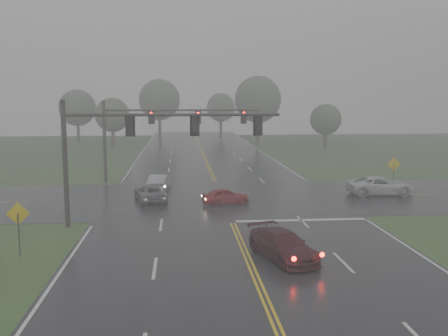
{
  "coord_description": "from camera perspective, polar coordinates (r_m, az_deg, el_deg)",
  "views": [
    {
      "loc": [
        -3.27,
        -16.5,
        7.86
      ],
      "look_at": [
        -0.38,
        16.0,
        3.27
      ],
      "focal_mm": 40.0,
      "sensor_mm": 36.0,
      "label": 1
    }
  ],
  "objects": [
    {
      "name": "sedan_silver",
      "position": [
        43.15,
        -7.39,
        -2.55
      ],
      "size": [
        1.97,
        4.37,
        1.39
      ],
      "primitive_type": "imported",
      "rotation": [
        0.0,
        0.0,
        3.02
      ],
      "color": "#A3A6AB",
      "rests_on": "ground"
    },
    {
      "name": "sedan_maroon",
      "position": [
        25.08,
        6.71,
        -10.31
      ],
      "size": [
        3.32,
        5.1,
        1.38
      ],
      "primitive_type": "imported",
      "rotation": [
        0.0,
        0.0,
        0.32
      ],
      "color": "#36090F",
      "rests_on": "ground"
    },
    {
      "name": "tree_ne_a",
      "position": [
        85.19,
        3.88,
        7.83
      ],
      "size": [
        7.88,
        7.88,
        11.57
      ],
      "color": "#362C23",
      "rests_on": "ground"
    },
    {
      "name": "tree_n_mid",
      "position": [
        95.73,
        -7.4,
        7.73
      ],
      "size": [
        7.76,
        7.76,
        11.4
      ],
      "color": "#362C23",
      "rests_on": "ground"
    },
    {
      "name": "signal_gantry_far",
      "position": [
        46.96,
        -8.01,
        4.92
      ],
      "size": [
        14.57,
        0.39,
        7.64
      ],
      "color": "black",
      "rests_on": "ground"
    },
    {
      "name": "stop_bar",
      "position": [
        32.81,
        8.81,
        -5.95
      ],
      "size": [
        8.5,
        0.5,
        0.01
      ],
      "primitive_type": "cube",
      "color": "silver",
      "rests_on": "ground"
    },
    {
      "name": "ground",
      "position": [
        18.56,
        5.79,
        -17.09
      ],
      "size": [
        180.0,
        180.0,
        0.0
      ],
      "primitive_type": "plane",
      "color": "#324E21",
      "rests_on": "ground"
    },
    {
      "name": "sedan_red",
      "position": [
        37.25,
        0.18,
        -4.17
      ],
      "size": [
        3.71,
        1.96,
        1.2
      ],
      "primitive_type": "imported",
      "rotation": [
        0.0,
        0.0,
        1.73
      ],
      "color": "maroon",
      "rests_on": "ground"
    },
    {
      "name": "tree_nw_b",
      "position": [
        91.04,
        -16.42,
        6.61
      ],
      "size": [
        6.36,
        6.36,
        9.35
      ],
      "color": "#362C23",
      "rests_on": "ground"
    },
    {
      "name": "cross_street",
      "position": [
        39.43,
        -0.23,
        -3.49
      ],
      "size": [
        120.0,
        14.0,
        0.02
      ],
      "primitive_type": "cube",
      "color": "black",
      "rests_on": "ground"
    },
    {
      "name": "car_grey",
      "position": [
        38.9,
        -8.42,
        -3.74
      ],
      "size": [
        3.01,
        4.79,
        1.23
      ],
      "primitive_type": "imported",
      "rotation": [
        0.0,
        0.0,
        3.37
      ],
      "color": "#5B5D63",
      "rests_on": "ground"
    },
    {
      "name": "tree_n_far",
      "position": [
        106.48,
        -0.36,
        6.92
      ],
      "size": [
        6.05,
        6.05,
        8.89
      ],
      "color": "#362C23",
      "rests_on": "ground"
    },
    {
      "name": "sign_diamond_west",
      "position": [
        26.85,
        -22.46,
        -5.52
      ],
      "size": [
        1.15,
        0.12,
        2.76
      ],
      "rotation": [
        0.0,
        0.0,
        0.05
      ],
      "color": "black",
      "rests_on": "ground"
    },
    {
      "name": "tree_e_near",
      "position": [
        78.2,
        11.54,
        5.45
      ],
      "size": [
        4.75,
        4.75,
        6.98
      ],
      "color": "#362C23",
      "rests_on": "ground"
    },
    {
      "name": "tree_nw_a",
      "position": [
        80.57,
        -12.65,
        5.92
      ],
      "size": [
        5.39,
        5.39,
        7.91
      ],
      "color": "#362C23",
      "rests_on": "ground"
    },
    {
      "name": "sign_diamond_east",
      "position": [
        44.25,
        18.84,
        -0.04
      ],
      "size": [
        1.23,
        0.16,
        2.96
      ],
      "rotation": [
        0.0,
        0.0,
        0.09
      ],
      "color": "black",
      "rests_on": "ground"
    },
    {
      "name": "pickup_white",
      "position": [
        42.83,
        17.39,
        -2.94
      ],
      "size": [
        5.43,
        2.6,
        1.49
      ],
      "primitive_type": "imported",
      "rotation": [
        0.0,
        0.0,
        1.55
      ],
      "color": "silver",
      "rests_on": "ground"
    },
    {
      "name": "signal_gantry_near",
      "position": [
        30.88,
        -10.48,
        3.36
      ],
      "size": [
        13.25,
        0.34,
        7.76
      ],
      "color": "black",
      "rests_on": "ground"
    },
    {
      "name": "main_road",
      "position": [
        37.48,
        0.03,
        -4.1
      ],
      "size": [
        18.0,
        160.0,
        0.02
      ],
      "primitive_type": "cube",
      "color": "black",
      "rests_on": "ground"
    }
  ]
}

